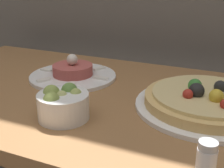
# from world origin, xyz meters

# --- Properties ---
(dining_table) EXTENTS (1.35, 0.62, 0.77)m
(dining_table) POSITION_xyz_m (0.00, 0.31, 0.65)
(dining_table) COLOR olive
(dining_table) RESTS_ON ground_plane
(pizza_plate) EXTENTS (0.33, 0.33, 0.07)m
(pizza_plate) POSITION_xyz_m (0.19, 0.33, 0.79)
(pizza_plate) COLOR white
(pizza_plate) RESTS_ON dining_table
(tartare_plate) EXTENTS (0.25, 0.25, 0.07)m
(tartare_plate) POSITION_xyz_m (-0.20, 0.39, 0.79)
(tartare_plate) COLOR white
(tartare_plate) RESTS_ON dining_table
(small_bowl) EXTENTS (0.11, 0.11, 0.07)m
(small_bowl) POSITION_xyz_m (-0.09, 0.16, 0.80)
(small_bowl) COLOR white
(small_bowl) RESTS_ON dining_table
(salt_shaker) EXTENTS (0.03, 0.03, 0.07)m
(salt_shaker) POSITION_xyz_m (0.23, 0.06, 0.81)
(salt_shaker) COLOR silver
(salt_shaker) RESTS_ON dining_table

